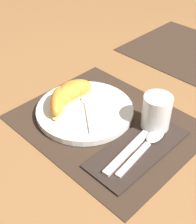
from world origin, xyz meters
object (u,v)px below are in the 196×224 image
Objects in this scene: juice_glass at (156,114)px; citrus_wedge_3 at (58,102)px; fork at (87,104)px; citrus_wedge_2 at (65,96)px; knife at (134,145)px; citrus_wedge_1 at (71,93)px; plate at (85,110)px; spoon at (150,141)px; citrus_wedge_0 at (75,89)px.

juice_glass is 0.25m from citrus_wedge_3.
citrus_wedge_2 reaches higher than fork.
citrus_wedge_2 reaches higher than knife.
citrus_wedge_1 is (-0.21, -0.08, -0.00)m from juice_glass.
plate is 2.79× the size of juice_glass.
plate is 1.34× the size of spoon.
spoon is 0.25m from citrus_wedge_2.
citrus_wedge_1 is at bearing -174.31° from spoon.
citrus_wedge_1 is 0.02m from citrus_wedge_2.
citrus_wedge_0 is (-0.22, -0.06, -0.00)m from juice_glass.
spoon is 1.78× the size of citrus_wedge_3.
citrus_wedge_3 is (-0.22, -0.04, 0.03)m from knife.
citrus_wedge_1 is (0.01, -0.02, 0.00)m from citrus_wedge_0.
citrus_wedge_3 reaches higher than citrus_wedge_0.
spoon is 0.25m from citrus_wedge_1.
fork is (-0.19, -0.01, 0.01)m from spoon.
plate is 0.07m from citrus_wedge_0.
citrus_wedge_0 is at bearing 96.46° from citrus_wedge_2.
citrus_wedge_0 is at bearing 172.74° from fork.
fork is 1.24× the size of citrus_wedge_2.
knife is at bearing -2.68° from citrus_wedge_1.
plate is at bearing -2.92° from citrus_wedge_1.
knife is 2.19× the size of citrus_wedge_3.
citrus_wedge_0 is at bearing -178.41° from spoon.
spoon is (0.02, 0.03, 0.00)m from knife.
knife is 0.23m from citrus_wedge_0.
plate is at bearing -152.88° from juice_glass.
spoon is at bearing -63.74° from juice_glass.
knife is 0.23m from citrus_wedge_1.
plate is 1.09× the size of knife.
knife is 1.23× the size of spoon.
citrus_wedge_2 is (-0.05, -0.02, 0.03)m from plate.
citrus_wedge_1 is at bearing -71.74° from citrus_wedge_0.
knife is 1.39× the size of fork.
knife is 0.04m from spoon.
citrus_wedge_1 is at bearing 177.08° from plate.
spoon is 1.70× the size of citrus_wedge_0.
spoon is (0.03, -0.06, -0.03)m from juice_glass.
plate is 0.02m from fork.
plate is 0.06m from citrus_wedge_1.
citrus_wedge_0 is 0.07m from citrus_wedge_3.
citrus_wedge_3 reaches higher than spoon.
citrus_wedge_1 is at bearing -168.48° from fork.
citrus_wedge_0 is 0.02m from citrus_wedge_1.
citrus_wedge_1 is (-0.05, -0.01, 0.02)m from fork.
knife is at bearing 10.87° from citrus_wedge_3.
citrus_wedge_0 reaches higher than spoon.
citrus_wedge_3 is at bearing -81.81° from citrus_wedge_1.
plate is at bearing 19.19° from citrus_wedge_2.
citrus_wedge_1 and citrus_wedge_2 have the same top height.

